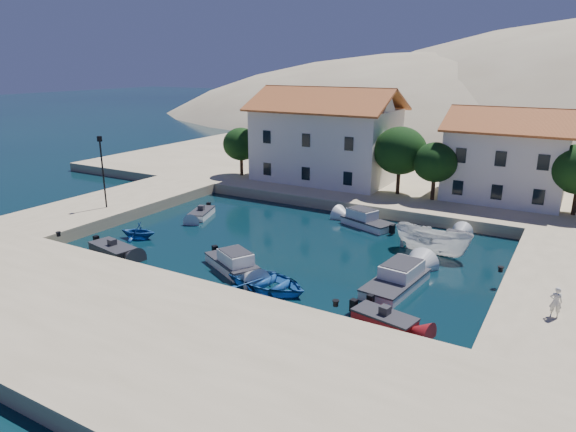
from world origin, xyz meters
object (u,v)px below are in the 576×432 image
object	(u,v)px
building_mid	(508,153)
rowboat_south	(268,288)
cabin_cruiser_south	(232,262)
boat_east	(432,254)
cabin_cruiser_east	(396,281)
pedestrian	(556,302)
lamppost	(102,165)
building_left	(326,133)

from	to	relation	value
building_mid	rowboat_south	distance (m)	28.38
cabin_cruiser_south	boat_east	xyz separation A→B (m)	(10.79, 9.48, -0.48)
cabin_cruiser_south	cabin_cruiser_east	world-z (taller)	same
rowboat_south	boat_east	bearing A→B (deg)	-26.67
pedestrian	rowboat_south	bearing A→B (deg)	1.90
cabin_cruiser_south	rowboat_south	size ratio (longest dim) A/B	0.93
lamppost	boat_east	xyz separation A→B (m)	(27.13, 5.61, -4.75)
building_left	lamppost	size ratio (longest dim) A/B	2.36
building_mid	cabin_cruiser_south	distance (m)	28.53
boat_east	pedestrian	xyz separation A→B (m)	(8.29, -8.37, 1.80)
rowboat_south	pedestrian	size ratio (longest dim) A/B	3.29
building_mid	cabin_cruiser_east	size ratio (longest dim) A/B	1.82
cabin_cruiser_south	boat_east	size ratio (longest dim) A/B	0.85
boat_east	cabin_cruiser_east	bearing A→B (deg)	-174.12
rowboat_south	cabin_cruiser_east	xyz separation A→B (m)	(6.68, 3.91, 0.48)
pedestrian	lamppost	bearing A→B (deg)	-11.91
building_mid	boat_east	size ratio (longest dim) A/B	1.83
building_left	lamppost	bearing A→B (deg)	-119.90
building_left	pedestrian	world-z (taller)	building_left
cabin_cruiser_south	boat_east	bearing A→B (deg)	68.88
rowboat_south	pedestrian	distance (m)	15.60
building_left	pedestrian	size ratio (longest dim) A/B	9.20
building_left	lamppost	distance (m)	23.10
cabin_cruiser_south	boat_east	distance (m)	14.37
building_left	boat_east	world-z (taller)	building_left
lamppost	pedestrian	bearing A→B (deg)	-4.46
cabin_cruiser_south	cabin_cruiser_east	size ratio (longest dim) A/B	0.85
cabin_cruiser_south	pedestrian	bearing A→B (deg)	30.89
cabin_cruiser_south	pedestrian	distance (m)	19.15
pedestrian	boat_east	bearing A→B (deg)	-52.74
cabin_cruiser_south	cabin_cruiser_east	bearing A→B (deg)	40.98
lamppost	cabin_cruiser_east	xyz separation A→B (m)	(26.80, -1.37, -4.28)
cabin_cruiser_east	building_mid	bearing A→B (deg)	-0.48
cabin_cruiser_south	pedestrian	xyz separation A→B (m)	(19.08, 1.11, 1.32)
cabin_cruiser_east	rowboat_south	bearing A→B (deg)	126.73
rowboat_south	boat_east	size ratio (longest dim) A/B	0.91
building_mid	rowboat_south	bearing A→B (deg)	-109.63
boat_east	rowboat_south	bearing A→B (deg)	155.79
building_mid	boat_east	world-z (taller)	building_mid
building_left	building_mid	bearing A→B (deg)	3.18
building_mid	boat_east	xyz separation A→B (m)	(-2.37, -15.39, -5.22)
building_mid	pedestrian	distance (m)	24.72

